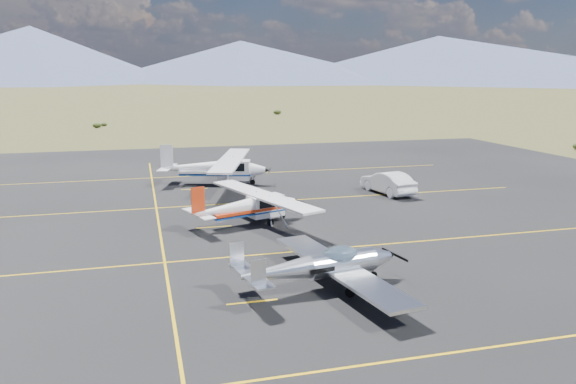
{
  "coord_description": "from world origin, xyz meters",
  "views": [
    {
      "loc": [
        -6.83,
        -23.19,
        8.55
      ],
      "look_at": [
        1.58,
        8.41,
        1.6
      ],
      "focal_mm": 35.0,
      "sensor_mm": 36.0,
      "label": 1
    }
  ],
  "objects_px": {
    "aircraft_plain": "(215,167)",
    "sedan": "(388,183)",
    "aircraft_low_wing": "(324,266)",
    "aircraft_cessna": "(248,206)"
  },
  "relations": [
    {
      "from": "aircraft_low_wing",
      "to": "sedan",
      "type": "bearing_deg",
      "value": 47.82
    },
    {
      "from": "aircraft_cessna",
      "to": "aircraft_low_wing",
      "type": "bearing_deg",
      "value": -102.91
    },
    {
      "from": "aircraft_low_wing",
      "to": "aircraft_cessna",
      "type": "distance_m",
      "value": 10.45
    },
    {
      "from": "aircraft_low_wing",
      "to": "aircraft_plain",
      "type": "height_order",
      "value": "aircraft_plain"
    },
    {
      "from": "aircraft_low_wing",
      "to": "aircraft_cessna",
      "type": "bearing_deg",
      "value": 86.27
    },
    {
      "from": "aircraft_cessna",
      "to": "sedan",
      "type": "bearing_deg",
      "value": 8.04
    },
    {
      "from": "aircraft_cessna",
      "to": "aircraft_plain",
      "type": "xyz_separation_m",
      "value": [
        -0.21,
        12.29,
        0.25
      ]
    },
    {
      "from": "aircraft_cessna",
      "to": "aircraft_plain",
      "type": "distance_m",
      "value": 12.29
    },
    {
      "from": "aircraft_plain",
      "to": "sedan",
      "type": "relative_size",
      "value": 2.51
    },
    {
      "from": "aircraft_low_wing",
      "to": "aircraft_plain",
      "type": "distance_m",
      "value": 22.72
    }
  ]
}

